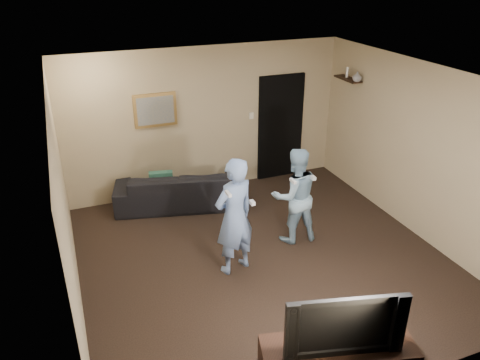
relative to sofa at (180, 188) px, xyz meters
name	(u,v)px	position (x,y,z in m)	size (l,w,h in m)	color
ground	(262,258)	(0.68, -2.00, -0.32)	(5.00, 5.00, 0.00)	black
ceiling	(267,78)	(0.68, -2.00, 2.28)	(5.00, 5.00, 0.04)	silver
wall_back	(207,121)	(0.68, 0.50, 0.98)	(5.00, 0.04, 2.60)	tan
wall_front	(382,289)	(0.68, -4.50, 0.98)	(5.00, 0.04, 2.60)	tan
wall_left	(65,210)	(-1.82, -2.00, 0.98)	(0.04, 5.00, 2.60)	tan
wall_right	(417,150)	(3.18, -2.00, 0.98)	(0.04, 5.00, 2.60)	tan
sofa	(180,188)	(0.00, 0.00, 0.00)	(2.18, 0.85, 0.64)	black
throw_pillow	(161,183)	(-0.31, 0.00, 0.16)	(0.39, 0.12, 0.39)	#174539
painting_frame	(155,110)	(-0.22, 0.48, 1.28)	(0.72, 0.05, 0.57)	olive
painting_canvas	(156,111)	(-0.22, 0.45, 1.28)	(0.62, 0.01, 0.47)	slate
doorway	(280,127)	(2.13, 0.47, 0.68)	(0.90, 0.06, 2.00)	black
light_switch	(251,116)	(1.53, 0.48, 0.98)	(0.08, 0.02, 0.12)	silver
wall_shelf	(348,79)	(3.07, -0.20, 1.67)	(0.20, 0.60, 0.03)	black
shelf_vase	(357,77)	(3.07, -0.47, 1.77)	(0.16, 0.16, 0.16)	#9E9EA2
shelf_figurine	(347,72)	(3.07, -0.16, 1.78)	(0.06, 0.06, 0.18)	#BCBBC0
television	(342,319)	(0.46, -4.28, 0.53)	(1.14, 0.15, 0.66)	black
wii_player_left	(234,217)	(0.22, -2.09, 0.51)	(0.69, 0.57, 1.66)	#6F8DC2
wii_player_right	(295,196)	(1.32, -1.69, 0.42)	(0.76, 0.61, 1.48)	#8CB2CC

